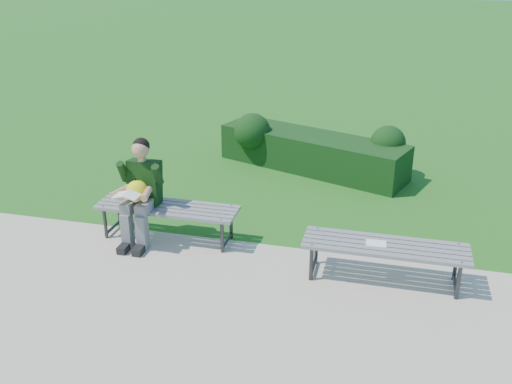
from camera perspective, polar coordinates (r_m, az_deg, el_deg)
ground at (r=7.28m, az=-1.36°, el=-5.13°), size 80.00×80.00×0.00m
walkway at (r=5.86m, az=-5.99°, el=-12.91°), size 30.00×3.50×0.02m
hedge at (r=9.63m, az=5.53°, el=4.34°), size 3.29×1.87×0.88m
bench_left at (r=7.27m, az=-8.87°, el=-1.79°), size 1.80×0.50×0.46m
bench_right at (r=6.44m, az=12.78°, el=-5.57°), size 1.80×0.50×0.46m
seated_boy at (r=7.19m, az=-11.52°, el=0.31°), size 0.56×0.76×1.31m
paper_sheet at (r=6.41m, az=11.93°, el=-5.04°), size 0.23×0.17×0.01m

